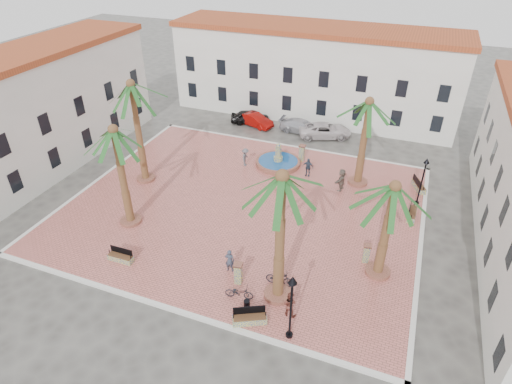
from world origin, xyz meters
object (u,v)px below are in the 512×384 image
bicycle_b (280,278)px  car_white (325,130)px  bench_se (250,319)px  palm_sw (115,141)px  car_black (250,117)px  pedestrian_east (341,180)px  palm_ne (368,112)px  palm_nw (132,95)px  lamppost_s (292,297)px  bollard_se (238,273)px  bench_s (121,257)px  bollard_e (366,253)px  bench_ne (419,186)px  car_silver (302,126)px  palm_s (282,192)px  lamppost_e (424,174)px  bollard_n (302,153)px  cyclist_a (230,261)px  pedestrian_fountain_a (279,181)px  cyclist_b (289,304)px  car_red (255,120)px  bench_e (412,214)px  litter_bin (247,305)px  fountain (278,162)px  pedestrian_north (245,157)px  bicycle_a (239,292)px  pedestrian_fountain_b (308,167)px  palm_e (393,198)px

bicycle_b → car_white: size_ratio=0.34×
bench_se → palm_sw: bearing=127.8°
palm_sw → car_black: palm_sw is taller
bicycle_b → pedestrian_east: size_ratio=0.93×
palm_ne → bicycle_b: palm_ne is taller
bench_se → bicycle_b: bicycle_b is taller
car_white → palm_nw: bearing=117.3°
lamppost_s → bollard_se: bearing=146.6°
bench_s → pedestrian_east: bearing=48.7°
bollard_e → car_black: 23.52m
bench_ne → car_silver: bearing=35.1°
palm_s → bollard_e: size_ratio=6.28×
bench_se → bollard_e: (5.13, 7.25, 0.42)m
lamppost_e → pedestrian_east: lamppost_e is taller
palm_sw → bollard_n: (9.04, 13.40, -5.70)m
cyclist_a → car_black: size_ratio=0.40×
palm_ne → car_white: bearing=120.5°
bench_ne → pedestrian_east: bearing=88.7°
palm_s → pedestrian_fountain_a: palm_s is taller
bollard_se → cyclist_b: size_ratio=0.90×
car_red → palm_s: bearing=-137.8°
bollard_e → cyclist_b: bearing=-118.9°
palm_s → cyclist_b: bearing=-47.2°
bench_e → bicycle_b: (-6.91, -10.11, 0.25)m
litter_bin → bench_se: bearing=-58.7°
palm_nw → lamppost_s: palm_nw is taller
fountain → pedestrian_north: (-2.65, -1.22, 0.55)m
lamppost_s → bollard_se: size_ratio=2.89×
palm_ne → bicycle_a: size_ratio=4.46×
lamppost_s → bollard_n: bearing=104.1°
bench_s → bollard_e: bearing=19.8°
litter_bin → bollard_n: bearing=96.2°
bench_s → bollard_n: bearing=66.4°
palm_s → bench_e: 14.65m
bench_e → bench_ne: 4.20m
bicycle_a → car_silver: 23.72m
bollard_se → car_silver: bollard_se is taller
bicycle_a → palm_ne: bearing=-25.2°
palm_s → car_silver: 24.06m
bench_s → cyclist_b: size_ratio=1.04×
bench_e → pedestrian_fountain_b: (-8.78, 3.01, 0.55)m
pedestrian_fountain_a → pedestrian_north: size_ratio=1.13×
bollard_e → bollard_n: bearing=123.2°
bicycle_b → car_white: 21.57m
fountain → car_black: bearing=126.6°
lamppost_e → bicycle_a: bearing=-123.0°
palm_s → bollard_n: 17.91m
lamppost_e → bicycle_a: 16.74m
palm_e → palm_nw: bearing=167.4°
palm_sw → lamppost_e: bearing=27.3°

